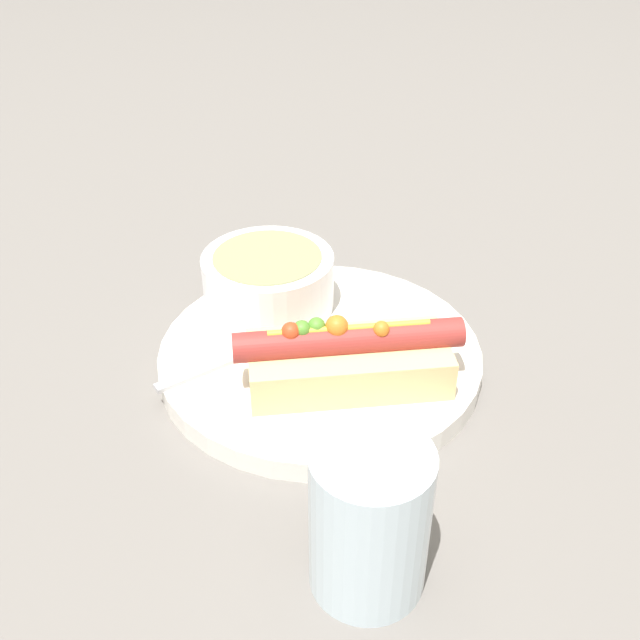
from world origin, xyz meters
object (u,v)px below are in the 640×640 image
hot_dog (348,358)px  soup_bowl (268,279)px  spoon (271,342)px  drinking_glass (369,520)px

hot_dog → soup_bowl: bearing=115.0°
spoon → drinking_glass: drinking_glass is taller
hot_dog → drinking_glass: bearing=-94.5°
hot_dog → spoon: (-0.06, 0.04, -0.02)m
hot_dog → soup_bowl: hot_dog is taller
soup_bowl → drinking_glass: bearing=-71.2°
soup_bowl → drinking_glass: (0.09, -0.26, 0.01)m
hot_dog → spoon: size_ratio=1.41×
soup_bowl → drinking_glass: size_ratio=1.12×
soup_bowl → hot_dog: bearing=-54.3°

